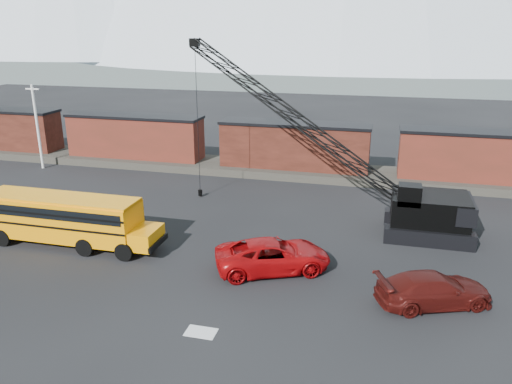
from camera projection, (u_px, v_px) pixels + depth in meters
ground at (219, 288)px, 26.27m from camera, size 160.00×160.00×0.00m
gravel_berm at (294, 171)px, 46.37m from camera, size 120.00×5.00×0.70m
boxcar_west_near at (135, 136)px, 49.40m from camera, size 13.70×3.10×4.17m
boxcar_mid at (294, 145)px, 45.61m from camera, size 13.70×3.10×4.17m
boxcar_east_near at (482, 156)px, 41.82m from camera, size 13.70×3.10×4.17m
utility_pole at (37, 126)px, 47.18m from camera, size 1.40×0.24×8.00m
snow_patch at (201, 332)px, 22.48m from camera, size 1.40×0.90×0.02m
school_bus at (67, 218)px, 30.93m from camera, size 11.65×2.65×3.19m
red_pickup at (273, 255)px, 27.97m from camera, size 7.10×5.38×1.79m
maroon_suv at (434, 289)px, 24.49m from camera, size 6.15×4.34×1.65m
crawler_crane at (298, 120)px, 34.56m from camera, size 20.47×6.23×12.47m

